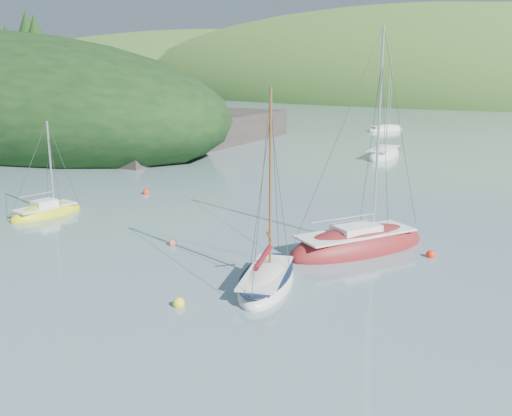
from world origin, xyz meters
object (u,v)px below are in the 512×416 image
Objects in this scene: daysailer_white at (266,281)px; sailboat_yellow at (46,213)px; distant_sloop_a at (383,155)px; distant_sloop_c at (385,130)px; sloop_red at (358,246)px.

daysailer_white reaches higher than sailboat_yellow.
daysailer_white is 0.81× the size of distant_sloop_a.
distant_sloop_c reaches higher than sailboat_yellow.
daysailer_white is at bearing -72.90° from sloop_red.
sailboat_yellow is at bearing -64.13° from distant_sloop_c.
sailboat_yellow is (-19.55, -5.76, -0.06)m from sloop_red.
daysailer_white is 0.75× the size of sloop_red.
distant_sloop_c is (-23.90, 54.69, -0.06)m from sloop_red.
distant_sloop_a is 1.22× the size of distant_sloop_c.
sailboat_yellow is 60.61m from distant_sloop_c.
sloop_red is 59.69m from distant_sloop_c.
daysailer_white is 65.79m from distant_sloop_c.
sloop_red is at bearing -77.60° from distant_sloop_a.
sailboat_yellow is at bearing -139.35° from sloop_red.
sloop_red is at bearing 58.36° from daysailer_white.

